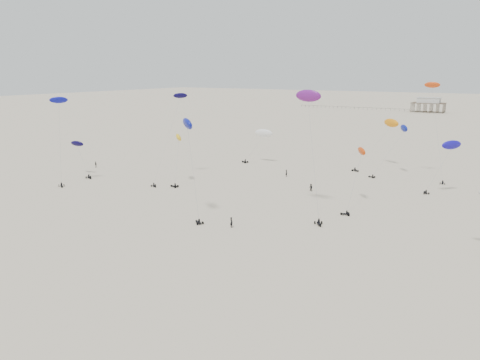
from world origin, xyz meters
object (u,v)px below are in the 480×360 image
Objects in this scene: pavilion_main at (428,106)px; rig_2 at (59,123)px; spectator_0 at (231,227)px; rig_7 at (398,136)px.

pavilion_main is 266.06m from rig_2.
spectator_0 is (52.20, -6.16, -15.06)m from rig_2.
pavilion_main is at bearing -56.69° from spectator_0.
rig_7 reaches higher than pavilion_main.
spectator_0 is (12.41, -269.00, -4.22)m from pavilion_main.
rig_7 is at bearing -73.18° from spectator_0.
spectator_0 is at bearing 118.76° from rig_2.
rig_2 reaches higher than pavilion_main.
rig_2 reaches higher than spectator_0.
rig_2 is (-39.79, -262.84, 10.84)m from pavilion_main.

